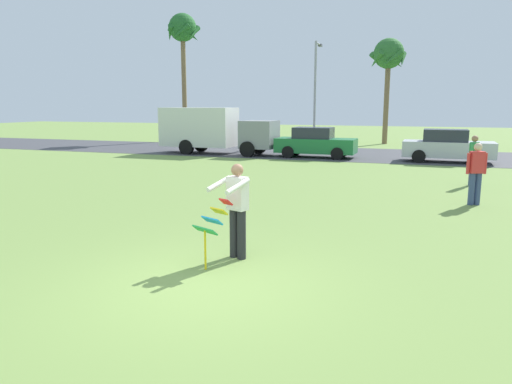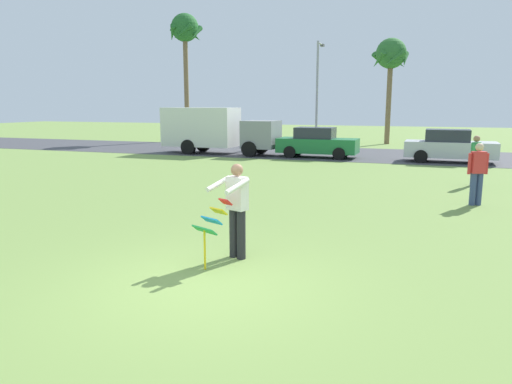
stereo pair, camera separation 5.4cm
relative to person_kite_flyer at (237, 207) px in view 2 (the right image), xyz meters
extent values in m
plane|color=olive|center=(0.02, -1.45, -0.95)|extent=(120.00, 120.00, 0.00)
cube|color=#424247|center=(0.02, 19.57, -0.95)|extent=(120.00, 8.00, 0.01)
cylinder|color=#26262B|center=(0.09, -0.01, -0.50)|extent=(0.16, 0.16, 0.90)
cylinder|color=#26262B|center=(-0.08, 0.05, -0.50)|extent=(0.16, 0.16, 0.90)
cube|color=silver|center=(0.01, 0.02, 0.25)|extent=(0.41, 0.33, 0.60)
sphere|color=#9E7051|center=(0.01, 0.02, 0.67)|extent=(0.22, 0.22, 0.22)
cylinder|color=silver|center=(0.13, -0.29, 0.43)|extent=(0.27, 0.58, 0.24)
cylinder|color=silver|center=(-0.28, -0.14, 0.43)|extent=(0.27, 0.58, 0.24)
cube|color=red|center=(-0.08, -0.30, 0.15)|extent=(0.26, 0.22, 0.12)
cube|color=yellow|center=(-0.15, -0.45, 0.01)|extent=(0.35, 0.26, 0.12)
cube|color=#1E99D8|center=(-0.21, -0.60, -0.12)|extent=(0.44, 0.30, 0.12)
cube|color=green|center=(-0.28, -0.75, -0.26)|extent=(0.53, 0.33, 0.12)
cylinder|color=yellow|center=(-0.28, -0.75, -0.60)|extent=(0.04, 0.04, 0.69)
cube|color=gray|center=(-5.46, 17.13, 0.22)|extent=(1.83, 1.93, 1.50)
cube|color=silver|center=(-9.16, 17.18, 0.57)|extent=(4.23, 2.06, 2.20)
cylinder|color=black|center=(-5.79, 18.05, -0.53)|extent=(0.84, 0.29, 0.84)
cylinder|color=black|center=(-5.82, 16.21, -0.53)|extent=(0.84, 0.29, 0.84)
cylinder|color=black|center=(-9.50, 18.11, -0.53)|extent=(0.84, 0.29, 0.84)
cylinder|color=black|center=(-9.53, 16.27, -0.53)|extent=(0.84, 0.29, 0.84)
cube|color=#1E7238|center=(-2.29, 17.17, -0.31)|extent=(4.22, 1.76, 0.76)
cube|color=#282D38|center=(-2.44, 17.17, 0.35)|extent=(2.03, 1.42, 0.60)
cylinder|color=black|center=(-0.98, 17.96, -0.63)|extent=(0.64, 0.23, 0.64)
cylinder|color=black|center=(-1.00, 16.35, -0.63)|extent=(0.64, 0.23, 0.64)
cylinder|color=black|center=(-3.58, 18.00, -0.63)|extent=(0.64, 0.23, 0.64)
cylinder|color=black|center=(-3.60, 16.38, -0.63)|extent=(0.64, 0.23, 0.64)
cube|color=silver|center=(4.26, 17.17, -0.31)|extent=(4.24, 1.79, 0.76)
cube|color=#282D38|center=(4.11, 17.17, 0.35)|extent=(2.05, 1.44, 0.60)
cylinder|color=black|center=(5.58, 17.95, -0.63)|extent=(0.64, 0.23, 0.64)
cylinder|color=black|center=(5.54, 16.33, -0.63)|extent=(0.64, 0.23, 0.64)
cylinder|color=black|center=(2.97, 18.01, -0.63)|extent=(0.64, 0.23, 0.64)
cylinder|color=black|center=(2.94, 16.39, -0.63)|extent=(0.64, 0.23, 0.64)
cylinder|color=brown|center=(-14.71, 26.01, 3.24)|extent=(0.36, 0.36, 8.38)
sphere|color=#236028|center=(-14.71, 26.01, 7.63)|extent=(2.10, 2.10, 2.10)
cone|color=#236028|center=(-13.76, 26.01, 7.18)|extent=(0.44, 1.56, 1.28)
cone|color=#236028|center=(-14.42, 26.91, 7.18)|extent=(1.62, 0.90, 1.28)
cone|color=#236028|center=(-15.48, 26.57, 7.18)|extent=(1.27, 1.52, 1.28)
cone|color=#236028|center=(-15.48, 25.45, 7.18)|extent=(1.27, 1.52, 1.28)
cone|color=#236028|center=(-14.42, 25.11, 7.18)|extent=(1.62, 0.90, 1.28)
cylinder|color=brown|center=(0.45, 27.83, 2.11)|extent=(0.36, 0.36, 6.13)
sphere|color=#2D6B2D|center=(0.45, 27.83, 5.38)|extent=(2.10, 2.10, 2.10)
cone|color=#2D6B2D|center=(1.40, 27.83, 4.93)|extent=(0.44, 1.56, 1.28)
cone|color=#2D6B2D|center=(0.75, 28.73, 4.93)|extent=(1.62, 0.90, 1.28)
cone|color=#2D6B2D|center=(-0.31, 28.38, 4.93)|extent=(1.27, 1.52, 1.28)
cone|color=#2D6B2D|center=(-0.31, 27.27, 4.93)|extent=(1.27, 1.52, 1.28)
cone|color=#2D6B2D|center=(0.75, 26.92, 4.93)|extent=(1.62, 0.90, 1.28)
cylinder|color=#9E9EA3|center=(-4.07, 24.75, 2.55)|extent=(0.16, 0.16, 7.00)
cylinder|color=#9E9EA3|center=(-4.07, 25.45, 5.95)|extent=(0.10, 1.40, 0.10)
cube|color=#4C4C51|center=(-4.07, 26.10, 5.91)|extent=(0.24, 0.44, 0.16)
cylinder|color=#384772|center=(4.44, 6.54, -0.50)|extent=(0.16, 0.16, 0.90)
cylinder|color=#384772|center=(4.61, 6.61, -0.50)|extent=(0.16, 0.16, 0.90)
cube|color=red|center=(4.52, 6.57, 0.25)|extent=(0.42, 0.34, 0.60)
sphere|color=beige|center=(4.52, 6.57, 0.67)|extent=(0.22, 0.22, 0.22)
cylinder|color=red|center=(4.30, 6.48, 0.21)|extent=(0.09, 0.09, 0.58)
cylinder|color=red|center=(4.74, 6.66, 0.21)|extent=(0.09, 0.09, 0.58)
cylinder|color=#384772|center=(4.73, 10.08, -0.50)|extent=(0.16, 0.16, 0.90)
cylinder|color=#384772|center=(4.80, 10.25, -0.50)|extent=(0.16, 0.16, 0.90)
cube|color=#338C4C|center=(4.76, 10.17, 0.25)|extent=(0.34, 0.42, 0.60)
sphere|color=#9E7051|center=(4.76, 10.17, 0.67)|extent=(0.22, 0.22, 0.22)
cylinder|color=#338C4C|center=(4.68, 9.95, 0.21)|extent=(0.09, 0.09, 0.58)
cylinder|color=#338C4C|center=(4.85, 10.39, 0.21)|extent=(0.09, 0.09, 0.58)
camera|label=1|loc=(3.08, -7.71, 1.80)|focal=33.26mm
camera|label=2|loc=(3.13, -7.70, 1.80)|focal=33.26mm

